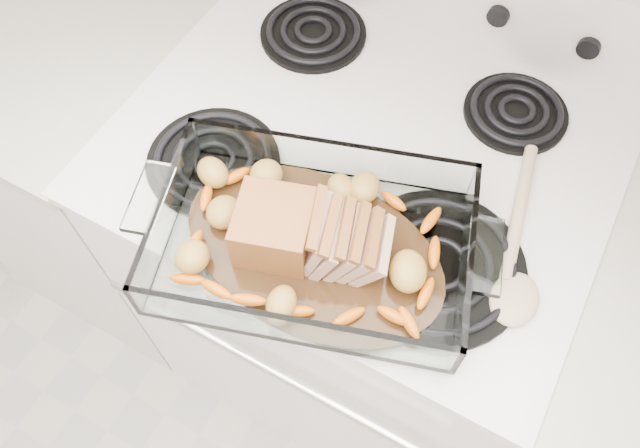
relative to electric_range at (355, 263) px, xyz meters
The scene contains 6 objects.
electric_range is the anchor object (origin of this frame).
counter_left 0.67m from the electric_range, behind, with size 0.58×0.68×0.93m.
baking_dish 0.53m from the electric_range, 83.80° to the right, with size 0.43×0.28×0.08m.
pork_roast 0.56m from the electric_range, 88.97° to the right, with size 0.21×0.10×0.08m.
roast_vegetables 0.53m from the electric_range, 83.81° to the right, with size 0.32×0.18×0.04m.
wooden_spoon 0.55m from the electric_range, 19.52° to the right, with size 0.11×0.30×0.02m.
Camera 1 is at (0.23, 1.07, 1.73)m, focal length 35.00 mm.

